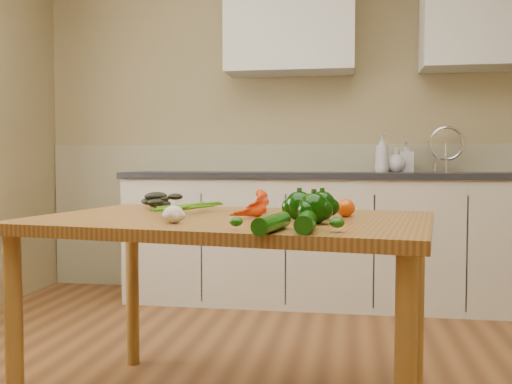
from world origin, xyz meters
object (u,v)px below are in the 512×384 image
at_px(pepper_c, 314,209).
at_px(zucchini_a, 306,222).
at_px(tomato_b, 318,207).
at_px(soap_bottle_a, 382,154).
at_px(garlic_bulb, 174,214).
at_px(table, 232,239).
at_px(carrot_bunch, 234,206).
at_px(pepper_b, 322,205).
at_px(zucchini_b, 272,223).
at_px(leafy_greens, 163,198).
at_px(soap_bottle_c, 396,160).
at_px(soap_bottle_b, 406,157).
at_px(pepper_a, 299,206).
at_px(tomato_c, 345,208).
at_px(tomato_a, 313,207).

bearing_deg(pepper_c, zucchini_a, -92.90).
bearing_deg(tomato_b, soap_bottle_a, 79.55).
height_order(garlic_bulb, tomato_b, tomato_b).
relative_size(table, carrot_bunch, 5.83).
xyz_separation_m(pepper_b, tomato_b, (-0.02, 0.16, -0.02)).
bearing_deg(zucchini_b, leafy_greens, 128.89).
height_order(table, soap_bottle_c, soap_bottle_c).
bearing_deg(pepper_b, soap_bottle_b, 76.96).
relative_size(soap_bottle_b, pepper_c, 2.09).
xyz_separation_m(pepper_a, pepper_b, (0.08, 0.05, -0.00)).
height_order(soap_bottle_b, carrot_bunch, soap_bottle_b).
relative_size(soap_bottle_a, pepper_b, 2.61).
relative_size(pepper_a, tomato_c, 1.40).
height_order(pepper_a, tomato_a, pepper_a).
distance_m(soap_bottle_a, soap_bottle_c, 0.12).
xyz_separation_m(pepper_c, tomato_b, (-0.01, 0.32, -0.02)).
relative_size(soap_bottle_b, tomato_c, 2.98).
xyz_separation_m(tomato_c, zucchini_a, (-0.11, -0.47, -0.01)).
relative_size(carrot_bunch, pepper_b, 2.69).
distance_m(soap_bottle_a, zucchini_a, 2.39).
bearing_deg(leafy_greens, soap_bottle_c, 57.11).
bearing_deg(pepper_c, zucchini_b, -115.16).
distance_m(tomato_a, zucchini_a, 0.55).
height_order(pepper_a, zucchini_a, pepper_a).
bearing_deg(zucchini_b, zucchini_a, 12.76).
distance_m(soap_bottle_a, pepper_c, 2.18).
bearing_deg(tomato_c, table, -171.11).
bearing_deg(leafy_greens, tomato_a, -11.55).
bearing_deg(soap_bottle_a, pepper_a, -125.03).
bearing_deg(pepper_c, tomato_c, 69.18).
distance_m(soap_bottle_b, zucchini_a, 2.50).
relative_size(leafy_greens, tomato_b, 2.84).
bearing_deg(pepper_b, table, 173.79).
relative_size(soap_bottle_a, zucchini_a, 1.41).
relative_size(table, soap_bottle_a, 6.02).
height_order(pepper_c, zucchini_b, pepper_c).
xyz_separation_m(carrot_bunch, garlic_bulb, (-0.14, -0.32, -0.01)).
distance_m(table, garlic_bulb, 0.31).
bearing_deg(tomato_b, zucchini_b, -100.53).
xyz_separation_m(table, carrot_bunch, (-0.01, 0.07, 0.12)).
bearing_deg(tomato_b, soap_bottle_b, 75.24).
height_order(pepper_a, pepper_c, pepper_c).
distance_m(table, tomato_b, 0.35).
distance_m(soap_bottle_b, zucchini_b, 2.54).
bearing_deg(tomato_c, tomato_b, 152.54).
distance_m(table, soap_bottle_c, 2.15).
bearing_deg(tomato_a, tomato_c, -32.75).
bearing_deg(pepper_c, pepper_b, 83.33).
xyz_separation_m(soap_bottle_c, zucchini_b, (-0.54, -2.42, -0.19)).
height_order(leafy_greens, tomato_c, leafy_greens).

